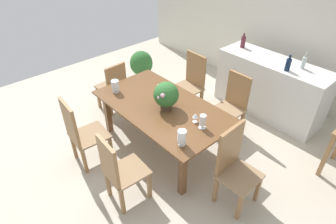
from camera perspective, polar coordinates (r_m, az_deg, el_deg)
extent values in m
plane|color=#BCB29E|center=(4.44, -0.28, -6.13)|extent=(7.04, 7.04, 0.00)
cube|color=beige|center=(5.65, 20.72, 16.37)|extent=(6.40, 0.10, 2.60)
cube|color=brown|center=(3.95, -1.22, 1.15)|extent=(1.97, 1.09, 0.03)
cube|color=brown|center=(4.56, -12.05, -0.12)|extent=(0.08, 0.08, 0.71)
cube|color=brown|center=(3.51, 2.96, -12.22)|extent=(0.08, 0.08, 0.71)
cube|color=brown|center=(4.92, -4.03, 3.56)|extent=(0.08, 0.08, 0.71)
cube|color=brown|center=(3.97, 11.44, -6.19)|extent=(0.08, 0.08, 0.71)
cube|color=olive|center=(5.05, 0.51, 2.73)|extent=(0.05, 0.05, 0.43)
cube|color=olive|center=(4.81, 3.54, 0.75)|extent=(0.05, 0.05, 0.43)
cube|color=olive|center=(5.26, 3.66, 4.13)|extent=(0.05, 0.05, 0.43)
cube|color=olive|center=(5.03, 6.70, 2.31)|extent=(0.05, 0.05, 0.43)
cube|color=#987855|center=(4.91, 3.70, 4.73)|extent=(0.49, 0.47, 0.03)
cube|color=olive|center=(4.90, 5.61, 8.50)|extent=(0.43, 0.06, 0.57)
cube|color=olive|center=(3.47, 14.20, -18.04)|extent=(0.05, 0.05, 0.43)
cube|color=olive|center=(3.70, 17.65, -14.43)|extent=(0.05, 0.05, 0.43)
cube|color=olive|center=(3.58, 9.58, -15.11)|extent=(0.05, 0.05, 0.43)
cube|color=olive|center=(3.80, 13.25, -11.83)|extent=(0.05, 0.05, 0.43)
cube|color=#987855|center=(3.46, 14.22, -12.39)|extent=(0.43, 0.47, 0.03)
cube|color=olive|center=(3.31, 12.33, -7.12)|extent=(0.05, 0.42, 0.60)
cube|color=olive|center=(4.53, 8.18, -2.05)|extent=(0.04, 0.04, 0.43)
cube|color=olive|center=(4.37, 11.60, -4.13)|extent=(0.04, 0.04, 0.43)
cube|color=olive|center=(4.79, 11.30, -0.13)|extent=(0.04, 0.04, 0.43)
cube|color=olive|center=(4.63, 14.64, -2.03)|extent=(0.04, 0.04, 0.43)
cube|color=#987855|center=(4.44, 11.78, 0.27)|extent=(0.43, 0.47, 0.03)
cube|color=olive|center=(4.44, 13.93, 4.32)|extent=(0.39, 0.04, 0.54)
cube|color=olive|center=(4.10, -11.41, -7.29)|extent=(0.05, 0.05, 0.43)
cube|color=olive|center=(4.36, -13.72, -4.54)|extent=(0.05, 0.05, 0.43)
cube|color=olive|center=(4.00, -16.44, -9.46)|extent=(0.05, 0.05, 0.43)
cube|color=olive|center=(4.28, -18.46, -6.50)|extent=(0.05, 0.05, 0.43)
cube|color=#987855|center=(4.03, -15.50, -4.52)|extent=(0.49, 0.50, 0.03)
cube|color=olive|center=(3.80, -19.12, -2.14)|extent=(0.42, 0.07, 0.59)
cube|color=olive|center=(3.58, -3.77, -14.49)|extent=(0.05, 0.05, 0.43)
cube|color=olive|center=(3.77, -6.80, -11.31)|extent=(0.05, 0.05, 0.43)
cube|color=olive|center=(3.46, -9.20, -17.34)|extent=(0.05, 0.05, 0.43)
cube|color=olive|center=(3.67, -11.98, -13.84)|extent=(0.05, 0.05, 0.43)
cube|color=#987855|center=(3.44, -8.24, -11.76)|extent=(0.44, 0.48, 0.03)
cube|color=olive|center=(3.18, -11.93, -9.81)|extent=(0.38, 0.06, 0.55)
cube|color=olive|center=(5.39, -10.76, 4.33)|extent=(0.05, 0.05, 0.43)
cube|color=olive|center=(5.24, -13.79, 2.91)|extent=(0.05, 0.05, 0.43)
cube|color=olive|center=(5.13, -8.42, 2.90)|extent=(0.05, 0.05, 0.43)
cube|color=olive|center=(4.98, -11.54, 1.36)|extent=(0.05, 0.05, 0.43)
cube|color=#987855|center=(5.06, -11.42, 5.06)|extent=(0.45, 0.44, 0.03)
cube|color=olive|center=(4.80, -10.40, 6.73)|extent=(0.06, 0.39, 0.46)
cylinder|color=#4C3828|center=(3.86, -0.36, 1.34)|extent=(0.16, 0.16, 0.09)
sphere|color=#2D662D|center=(3.77, -0.37, 3.54)|extent=(0.34, 0.34, 0.34)
sphere|color=#DB9EB2|center=(3.66, -1.67, 3.41)|extent=(0.05, 0.05, 0.05)
sphere|color=#DB9EB2|center=(3.81, -1.90, 5.38)|extent=(0.04, 0.04, 0.04)
sphere|color=#DB9EB2|center=(3.60, -1.10, 3.32)|extent=(0.06, 0.06, 0.06)
sphere|color=#DB9EB2|center=(3.85, -0.37, 4.75)|extent=(0.06, 0.06, 0.06)
sphere|color=#DB9EB2|center=(3.66, -1.80, 2.98)|extent=(0.06, 0.06, 0.06)
sphere|color=#DB9EB2|center=(3.75, 1.33, 3.98)|extent=(0.05, 0.05, 0.05)
cylinder|color=silver|center=(3.57, 6.88, -3.10)|extent=(0.09, 0.09, 0.01)
cylinder|color=silver|center=(3.55, 6.91, -2.75)|extent=(0.02, 0.02, 0.04)
cylinder|color=silver|center=(3.49, 7.02, -1.59)|extent=(0.08, 0.08, 0.14)
cylinder|color=silver|center=(4.32, -10.41, 4.08)|extent=(0.09, 0.09, 0.01)
cylinder|color=silver|center=(4.30, -10.44, 4.32)|extent=(0.02, 0.02, 0.03)
cylinder|color=silver|center=(4.26, -10.57, 5.35)|extent=(0.12, 0.12, 0.15)
cylinder|color=silver|center=(3.30, 2.77, -6.55)|extent=(0.08, 0.08, 0.01)
cylinder|color=silver|center=(3.29, 2.78, -6.22)|extent=(0.03, 0.03, 0.04)
cylinder|color=silver|center=(3.22, 2.83, -4.91)|extent=(0.11, 0.11, 0.16)
cylinder|color=silver|center=(3.65, 5.43, -1.95)|extent=(0.06, 0.06, 0.00)
cylinder|color=silver|center=(3.63, 5.46, -1.50)|extent=(0.01, 0.01, 0.07)
cone|color=silver|center=(3.59, 5.52, -0.68)|extent=(0.07, 0.07, 0.06)
cube|color=silver|center=(5.14, 19.78, 4.68)|extent=(1.83, 0.61, 0.98)
cylinder|color=#0F1E38|center=(4.64, 23.01, 8.73)|extent=(0.08, 0.08, 0.18)
cylinder|color=#0F1E38|center=(4.59, 23.37, 10.12)|extent=(0.03, 0.03, 0.07)
cylinder|color=#511E28|center=(5.25, 14.88, 13.46)|extent=(0.08, 0.08, 0.19)
cylinder|color=#511E28|center=(5.21, 15.10, 14.75)|extent=(0.03, 0.03, 0.06)
cylinder|color=#B2BFB7|center=(4.80, 25.62, 8.89)|extent=(0.06, 0.06, 0.18)
cylinder|color=#B2BFB7|center=(4.75, 26.02, 10.29)|extent=(0.02, 0.02, 0.08)
cube|color=olive|center=(4.24, 29.22, -7.70)|extent=(0.05, 0.05, 0.71)
cylinder|color=#423D38|center=(6.08, -5.26, 7.34)|extent=(0.21, 0.21, 0.19)
ellipsoid|color=#2D662D|center=(5.95, -5.40, 9.73)|extent=(0.47, 0.47, 0.52)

